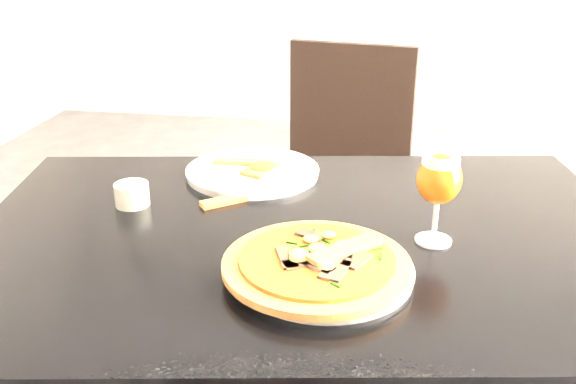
% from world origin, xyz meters
% --- Properties ---
extents(dining_table, '(1.32, 0.99, 0.75)m').
position_xyz_m(dining_table, '(-0.31, -0.18, 0.66)').
color(dining_table, black).
rests_on(dining_table, ground).
extents(chair_far, '(0.49, 0.49, 0.92)m').
position_xyz_m(chair_far, '(-0.32, 0.68, 0.50)').
color(chair_far, black).
rests_on(chair_far, ground).
extents(plate_main, '(0.37, 0.37, 0.01)m').
position_xyz_m(plate_main, '(-0.26, -0.33, 0.76)').
color(plate_main, white).
rests_on(plate_main, dining_table).
extents(pizza, '(0.30, 0.30, 0.03)m').
position_xyz_m(pizza, '(-0.27, -0.33, 0.78)').
color(pizza, '#A15F26').
rests_on(pizza, plate_main).
extents(plate_second, '(0.36, 0.36, 0.02)m').
position_xyz_m(plate_second, '(-0.46, 0.08, 0.76)').
color(plate_second, white).
rests_on(plate_second, dining_table).
extents(crust_scraps, '(0.16, 0.10, 0.01)m').
position_xyz_m(crust_scraps, '(-0.46, 0.08, 0.77)').
color(crust_scraps, '#A15F26').
rests_on(crust_scraps, plate_second).
extents(loose_crust, '(0.11, 0.10, 0.01)m').
position_xyz_m(loose_crust, '(-0.47, -0.07, 0.75)').
color(loose_crust, '#A15F26').
rests_on(loose_crust, dining_table).
extents(sauce_cup, '(0.07, 0.07, 0.04)m').
position_xyz_m(sauce_cup, '(-0.66, -0.12, 0.77)').
color(sauce_cup, beige).
rests_on(sauce_cup, dining_table).
extents(beer_glass, '(0.08, 0.08, 0.16)m').
position_xyz_m(beer_glass, '(-0.08, -0.18, 0.87)').
color(beer_glass, silver).
rests_on(beer_glass, dining_table).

